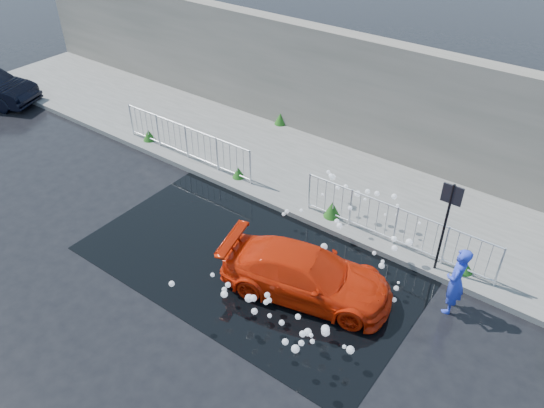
% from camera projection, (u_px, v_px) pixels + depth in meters
% --- Properties ---
extents(ground, '(90.00, 90.00, 0.00)m').
position_uv_depth(ground, '(213.00, 272.00, 12.53)').
color(ground, black).
rests_on(ground, ground).
extents(pavement, '(30.00, 4.00, 0.15)m').
position_uv_depth(pavement, '(325.00, 177.00, 15.75)').
color(pavement, '#5D5D58').
rests_on(pavement, ground).
extents(curb, '(30.00, 0.25, 0.16)m').
position_uv_depth(curb, '(286.00, 209.00, 14.44)').
color(curb, '#5D5D58').
rests_on(curb, ground).
extents(retaining_wall, '(30.00, 0.60, 3.50)m').
position_uv_depth(retaining_wall, '(367.00, 96.00, 16.11)').
color(retaining_wall, '#656155').
rests_on(retaining_wall, pavement).
extents(puddle, '(8.00, 5.00, 0.01)m').
position_uv_depth(puddle, '(255.00, 258.00, 12.94)').
color(puddle, black).
rests_on(puddle, ground).
extents(sign_post, '(0.45, 0.06, 2.50)m').
position_uv_depth(sign_post, '(447.00, 214.00, 11.52)').
color(sign_post, black).
rests_on(sign_post, ground).
extents(railing_left, '(5.05, 0.05, 1.10)m').
position_uv_depth(railing_left, '(186.00, 141.00, 16.21)').
color(railing_left, silver).
rests_on(railing_left, pavement).
extents(railing_right, '(5.05, 0.05, 1.10)m').
position_uv_depth(railing_right, '(396.00, 224.00, 12.84)').
color(railing_right, silver).
rests_on(railing_right, pavement).
extents(weeds, '(12.17, 3.93, 0.46)m').
position_uv_depth(weeds, '(306.00, 173.00, 15.45)').
color(weeds, '#194211').
rests_on(weeds, pavement).
extents(water_spray, '(3.69, 5.76, 1.05)m').
position_uv_depth(water_spray, '(324.00, 261.00, 11.78)').
color(water_spray, white).
rests_on(water_spray, ground).
extents(red_car, '(4.10, 2.47, 1.11)m').
position_uv_depth(red_car, '(306.00, 274.00, 11.67)').
color(red_car, red).
rests_on(red_car, ground).
extents(person, '(0.45, 0.64, 1.67)m').
position_uv_depth(person, '(456.00, 281.00, 11.11)').
color(person, blue).
rests_on(person, ground).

